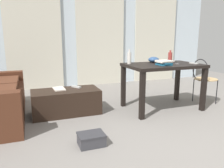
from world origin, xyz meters
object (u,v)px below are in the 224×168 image
coffee_table (66,102)px  craft_table (163,71)px  book_stack (164,63)px  tv_remote_primary (76,87)px  scissors (175,64)px  wire_chair (203,76)px  bottle_near (129,58)px  magazine (59,89)px  tv_remote_on_table (194,63)px  bottle_far (170,57)px  shoebox (91,139)px  bowl (154,60)px

coffee_table → craft_table: bearing=-11.1°
book_stack → tv_remote_primary: 1.49m
craft_table → scissors: scissors is taller
wire_chair → bottle_near: bearing=171.3°
craft_table → magazine: (-1.68, 0.40, -0.26)m
tv_remote_on_table → scissors: tv_remote_on_table is taller
coffee_table → tv_remote_primary: bearing=28.9°
book_stack → scissors: (0.28, 0.08, -0.04)m
bottle_near → book_stack: 0.58m
bottle_far → book_stack: size_ratio=0.87×
bottle_far → tv_remote_on_table: bottle_far is taller
coffee_table → bottle_near: 1.27m
craft_table → shoebox: craft_table is taller
wire_chair → tv_remote_primary: (-2.27, 0.42, -0.11)m
craft_table → book_stack: size_ratio=5.12×
tv_remote_on_table → book_stack: bearing=168.4°
tv_remote_on_table → shoebox: bearing=-169.9°
bottle_near → tv_remote_on_table: size_ratio=1.54×
bottle_near → shoebox: size_ratio=0.82×
wire_chair → shoebox: (-2.38, -0.87, -0.45)m
bottle_far → bowl: size_ratio=1.12×
wire_chair → tv_remote_primary: 2.31m
bowl → bottle_near: bearing=-175.4°
coffee_table → tv_remote_on_table: (2.09, -0.47, 0.59)m
bottle_near → tv_remote_primary: size_ratio=1.36×
bowl → magazine: bearing=175.2°
craft_table → wire_chair: bearing=0.2°
craft_table → wire_chair: (0.87, 0.00, -0.15)m
bottle_near → book_stack: (0.45, -0.35, -0.06)m
tv_remote_on_table → tv_remote_primary: size_ratio=0.89×
craft_table → bowl: (-0.03, 0.26, 0.16)m
coffee_table → book_stack: book_stack is taller
shoebox → bowl: bearing=37.5°
craft_table → scissors: (0.20, -0.05, 0.11)m
scissors → tv_remote_primary: bearing=163.4°
craft_table → bottle_near: size_ratio=5.06×
coffee_table → shoebox: bearing=-85.7°
scissors → book_stack: bearing=-163.2°
book_stack → tv_remote_on_table: book_stack is taller
tv_remote_on_table → coffee_table: bearing=157.8°
bottle_far → scissors: (-0.05, -0.23, -0.09)m
magazine → bottle_far: bearing=-10.5°
coffee_table → magazine: bearing=136.9°
bottle_near → scissors: size_ratio=2.66×
tv_remote_primary → magazine: size_ratio=0.66×
coffee_table → bowl: bearing=-2.0°
coffee_table → scissors: scissors is taller
bottle_near → bottle_far: 0.78m
wire_chair → bottle_far: size_ratio=3.90×
tv_remote_primary → magazine: tv_remote_primary is taller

